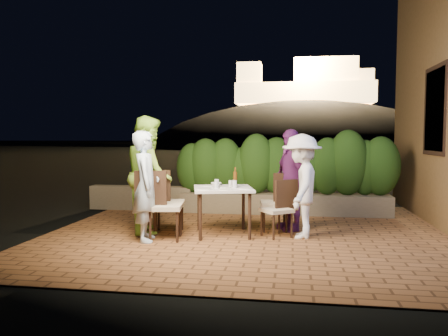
% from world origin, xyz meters
% --- Properties ---
extents(ground, '(400.00, 400.00, 0.00)m').
position_xyz_m(ground, '(0.00, 0.00, -0.02)').
color(ground, black).
rests_on(ground, ground).
extents(terrace_floor, '(7.00, 6.00, 0.15)m').
position_xyz_m(terrace_floor, '(0.00, 0.50, -0.07)').
color(terrace_floor, brown).
rests_on(terrace_floor, ground).
extents(window_pane, '(0.08, 1.00, 1.40)m').
position_xyz_m(window_pane, '(2.82, 1.50, 2.00)').
color(window_pane, black).
rests_on(window_pane, building_wall).
extents(window_frame, '(0.06, 1.15, 1.55)m').
position_xyz_m(window_frame, '(2.81, 1.50, 2.00)').
color(window_frame, black).
rests_on(window_frame, building_wall).
extents(planter, '(4.20, 0.55, 0.40)m').
position_xyz_m(planter, '(0.20, 2.30, 0.20)').
color(planter, '#74664A').
rests_on(planter, ground).
extents(hedge, '(4.00, 0.70, 1.10)m').
position_xyz_m(hedge, '(0.20, 2.30, 0.95)').
color(hedge, '#1E3E10').
rests_on(hedge, planter).
extents(parapet, '(2.20, 0.30, 0.50)m').
position_xyz_m(parapet, '(-2.80, 2.30, 0.25)').
color(parapet, '#74664A').
rests_on(parapet, ground).
extents(hill, '(52.00, 40.00, 22.00)m').
position_xyz_m(hill, '(2.00, 60.00, -4.00)').
color(hill, black).
rests_on(hill, ground).
extents(fortress, '(26.00, 8.00, 8.00)m').
position_xyz_m(fortress, '(2.00, 60.00, 10.50)').
color(fortress, '#FFCC7A').
rests_on(fortress, hill).
extents(dining_table, '(1.08, 1.08, 0.75)m').
position_xyz_m(dining_table, '(-0.70, 0.18, 0.38)').
color(dining_table, white).
rests_on(dining_table, ground).
extents(plate_nw, '(0.25, 0.25, 0.01)m').
position_xyz_m(plate_nw, '(-0.94, -0.13, 0.76)').
color(plate_nw, white).
rests_on(plate_nw, dining_table).
extents(plate_sw, '(0.22, 0.22, 0.01)m').
position_xyz_m(plate_sw, '(-1.00, 0.36, 0.76)').
color(plate_sw, white).
rests_on(plate_sw, dining_table).
extents(plate_ne, '(0.24, 0.24, 0.01)m').
position_xyz_m(plate_ne, '(-0.34, 0.06, 0.76)').
color(plate_ne, white).
rests_on(plate_ne, dining_table).
extents(plate_se, '(0.23, 0.23, 0.01)m').
position_xyz_m(plate_se, '(-0.51, 0.49, 0.76)').
color(plate_se, white).
rests_on(plate_se, dining_table).
extents(plate_centre, '(0.21, 0.21, 0.01)m').
position_xyz_m(plate_centre, '(-0.68, 0.18, 0.76)').
color(plate_centre, white).
rests_on(plate_centre, dining_table).
extents(plate_front, '(0.20, 0.20, 0.01)m').
position_xyz_m(plate_front, '(-0.61, -0.13, 0.76)').
color(plate_front, white).
rests_on(plate_front, dining_table).
extents(glass_nw, '(0.06, 0.06, 0.11)m').
position_xyz_m(glass_nw, '(-0.78, 0.05, 0.80)').
color(glass_nw, silver).
rests_on(glass_nw, dining_table).
extents(glass_sw, '(0.07, 0.07, 0.12)m').
position_xyz_m(glass_sw, '(-0.82, 0.30, 0.81)').
color(glass_sw, silver).
rests_on(glass_sw, dining_table).
extents(glass_ne, '(0.07, 0.07, 0.12)m').
position_xyz_m(glass_ne, '(-0.51, 0.15, 0.81)').
color(glass_ne, silver).
rests_on(glass_ne, dining_table).
extents(glass_se, '(0.06, 0.06, 0.10)m').
position_xyz_m(glass_se, '(-0.60, 0.32, 0.80)').
color(glass_se, silver).
rests_on(glass_se, dining_table).
extents(beer_bottle, '(0.06, 0.06, 0.32)m').
position_xyz_m(beer_bottle, '(-0.52, 0.26, 0.91)').
color(beer_bottle, '#502D0D').
rests_on(beer_bottle, dining_table).
extents(bowl, '(0.22, 0.22, 0.04)m').
position_xyz_m(bowl, '(-0.86, 0.48, 0.77)').
color(bowl, white).
rests_on(bowl, dining_table).
extents(chair_left_front, '(0.55, 0.55, 1.04)m').
position_xyz_m(chair_left_front, '(-1.50, -0.27, 0.52)').
color(chair_left_front, black).
rests_on(chair_left_front, ground).
extents(chair_left_back, '(0.55, 0.55, 1.01)m').
position_xyz_m(chair_left_back, '(-1.58, 0.21, 0.51)').
color(chair_left_back, black).
rests_on(chair_left_back, ground).
extents(chair_right_front, '(0.57, 0.57, 0.88)m').
position_xyz_m(chair_right_front, '(0.14, 0.16, 0.44)').
color(chair_right_front, black).
rests_on(chair_right_front, ground).
extents(chair_right_back, '(0.49, 0.49, 0.95)m').
position_xyz_m(chair_right_back, '(0.09, 0.63, 0.48)').
color(chair_right_back, black).
rests_on(chair_right_back, ground).
extents(diner_blue, '(0.54, 0.68, 1.63)m').
position_xyz_m(diner_blue, '(-1.76, -0.39, 0.82)').
color(diner_blue, '#C2E0F9').
rests_on(diner_blue, ground).
extents(diner_green, '(0.98, 1.10, 1.88)m').
position_xyz_m(diner_green, '(-1.91, 0.21, 0.94)').
color(diner_green, '#A4E346').
rests_on(diner_green, ground).
extents(diner_white, '(0.69, 1.08, 1.59)m').
position_xyz_m(diner_white, '(0.51, 0.18, 0.79)').
color(diner_white, white).
rests_on(diner_white, ground).
extents(diner_purple, '(0.80, 1.06, 1.67)m').
position_xyz_m(diner_purple, '(0.35, 0.72, 0.84)').
color(diner_purple, '#612165').
rests_on(diner_purple, ground).
extents(parapet_lamp, '(0.10, 0.10, 0.14)m').
position_xyz_m(parapet_lamp, '(-2.49, 2.30, 0.57)').
color(parapet_lamp, orange).
rests_on(parapet_lamp, parapet).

